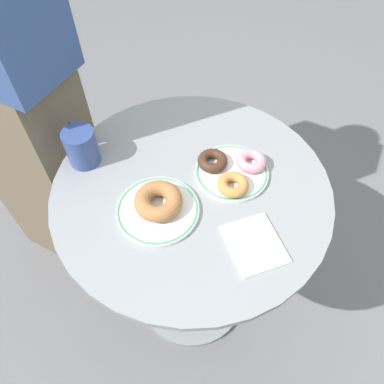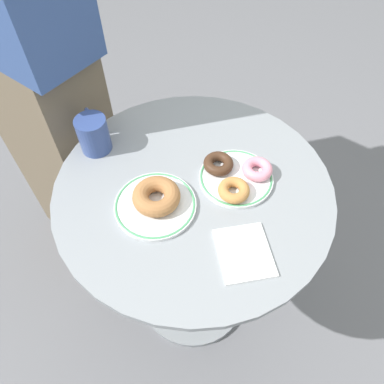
{
  "view_description": "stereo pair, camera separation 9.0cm",
  "coord_description": "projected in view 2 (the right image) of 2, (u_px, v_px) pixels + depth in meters",
  "views": [
    {
      "loc": [
        -0.29,
        -0.49,
        1.47
      ],
      "look_at": [
        -0.01,
        -0.03,
        0.75
      ],
      "focal_mm": 34.24,
      "sensor_mm": 36.0,
      "label": 1
    },
    {
      "loc": [
        -0.21,
        -0.53,
        1.47
      ],
      "look_at": [
        -0.01,
        -0.03,
        0.75
      ],
      "focal_mm": 34.24,
      "sensor_mm": 36.0,
      "label": 2
    }
  ],
  "objects": [
    {
      "name": "ground_plane",
      "position": [
        193.0,
        295.0,
        1.52
      ],
      "size": [
        7.0,
        7.0,
        0.02
      ],
      "primitive_type": "cube",
      "color": "slate"
    },
    {
      "name": "cafe_table",
      "position": [
        193.0,
        236.0,
        1.14
      ],
      "size": [
        0.71,
        0.71,
        0.73
      ],
      "color": "gray",
      "rests_on": "ground"
    },
    {
      "name": "plate_left",
      "position": [
        155.0,
        205.0,
        0.89
      ],
      "size": [
        0.2,
        0.2,
        0.01
      ],
      "color": "white",
      "rests_on": "cafe_table"
    },
    {
      "name": "plate_right",
      "position": [
        236.0,
        178.0,
        0.94
      ],
      "size": [
        0.19,
        0.19,
        0.01
      ],
      "color": "white",
      "rests_on": "cafe_table"
    },
    {
      "name": "donut_cinnamon",
      "position": [
        156.0,
        196.0,
        0.87
      ],
      "size": [
        0.13,
        0.13,
        0.04
      ],
      "primitive_type": "torus",
      "rotation": [
        0.0,
        0.0,
        0.15
      ],
      "color": "#A36B3D",
      "rests_on": "plate_left"
    },
    {
      "name": "donut_pink_frosted",
      "position": [
        257.0,
        169.0,
        0.93
      ],
      "size": [
        0.11,
        0.11,
        0.03
      ],
      "primitive_type": "torus",
      "rotation": [
        0.0,
        0.0,
        4.0
      ],
      "color": "pink",
      "rests_on": "plate_right"
    },
    {
      "name": "donut_chocolate",
      "position": [
        218.0,
        164.0,
        0.94
      ],
      "size": [
        0.1,
        0.1,
        0.03
      ],
      "primitive_type": "torus",
      "rotation": [
        0.0,
        0.0,
        2.85
      ],
      "color": "#422819",
      "rests_on": "plate_right"
    },
    {
      "name": "donut_old_fashioned",
      "position": [
        234.0,
        190.0,
        0.89
      ],
      "size": [
        0.11,
        0.11,
        0.03
      ],
      "primitive_type": "torus",
      "rotation": [
        0.0,
        0.0,
        1.08
      ],
      "color": "#BC7F42",
      "rests_on": "plate_right"
    },
    {
      "name": "paper_napkin",
      "position": [
        244.0,
        252.0,
        0.81
      ],
      "size": [
        0.14,
        0.16,
        0.01
      ],
      "primitive_type": "cube",
      "rotation": [
        0.0,
        0.0,
        -0.19
      ],
      "color": "white",
      "rests_on": "cafe_table"
    },
    {
      "name": "coffee_mug",
      "position": [
        93.0,
        133.0,
        0.97
      ],
      "size": [
        0.08,
        0.13,
        0.1
      ],
      "color": "#334784",
      "rests_on": "cafe_table"
    },
    {
      "name": "person_figure",
      "position": [
        31.0,
        70.0,
        1.07
      ],
      "size": [
        0.42,
        0.49,
        1.68
      ],
      "color": "brown",
      "rests_on": "ground"
    }
  ]
}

